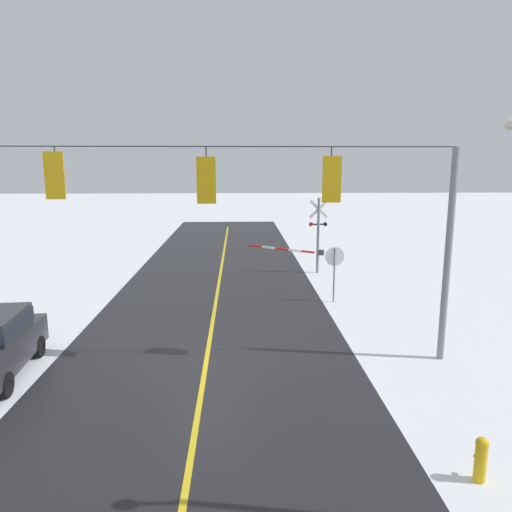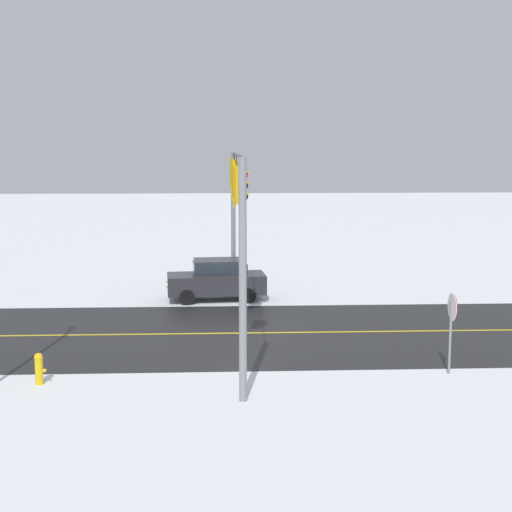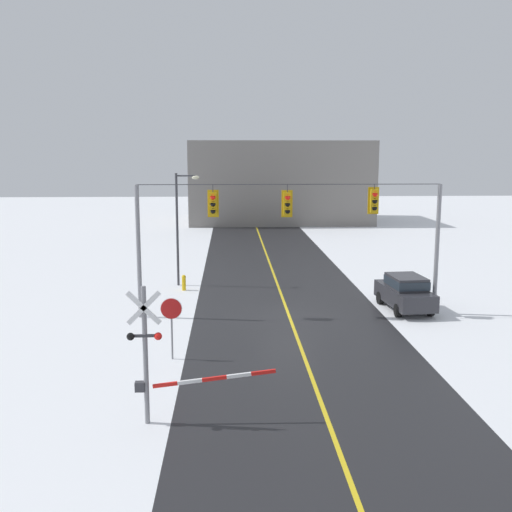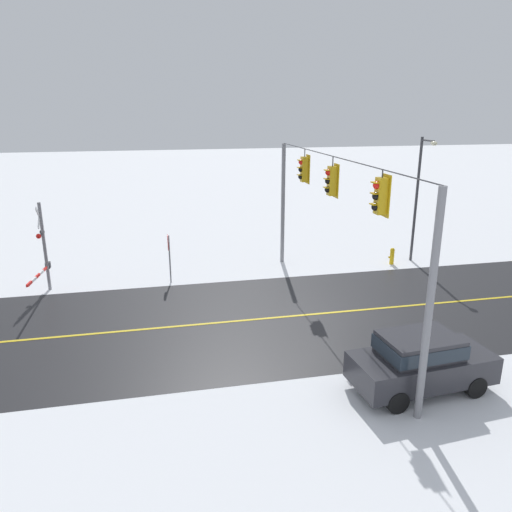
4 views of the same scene
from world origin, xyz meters
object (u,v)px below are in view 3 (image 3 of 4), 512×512
object	(u,v)px
fire_hydrant	(184,282)
parked_car_charcoal	(405,291)
streetlamp_near	(181,218)
stop_sign	(171,315)
railroad_crossing	(157,356)

from	to	relation	value
fire_hydrant	parked_car_charcoal	bearing A→B (deg)	-23.40
streetlamp_near	fire_hydrant	size ratio (longest dim) A/B	7.39
stop_sign	parked_car_charcoal	xyz separation A→B (m)	(10.75, 6.70, -0.76)
parked_car_charcoal	fire_hydrant	bearing A→B (deg)	156.60
railroad_crossing	stop_sign	bearing A→B (deg)	91.17
stop_sign	streetlamp_near	xyz separation A→B (m)	(-0.63, 12.87, 2.20)
stop_sign	streetlamp_near	bearing A→B (deg)	92.78
stop_sign	fire_hydrant	world-z (taller)	stop_sign
streetlamp_near	fire_hydrant	distance (m)	3.70
fire_hydrant	streetlamp_near	bearing A→B (deg)	98.80
railroad_crossing	streetlamp_near	distance (m)	18.39
railroad_crossing	parked_car_charcoal	size ratio (longest dim) A/B	0.97
railroad_crossing	streetlamp_near	world-z (taller)	streetlamp_near
parked_car_charcoal	fire_hydrant	size ratio (longest dim) A/B	4.89
parked_car_charcoal	fire_hydrant	world-z (taller)	parked_car_charcoal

